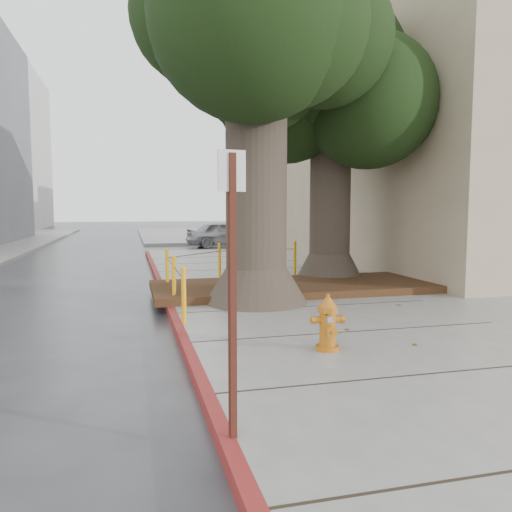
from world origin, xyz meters
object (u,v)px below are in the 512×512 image
(signpost, at_px, (232,279))
(car_red, at_px, (347,235))
(car_silver, at_px, (225,234))
(fire_hydrant, at_px, (328,323))

(signpost, xyz_separation_m, car_red, (10.93, 21.69, -0.92))
(signpost, xyz_separation_m, car_silver, (4.03, 21.68, -0.79))
(signpost, distance_m, car_red, 24.30)
(fire_hydrant, bearing_deg, signpost, -122.64)
(signpost, bearing_deg, fire_hydrant, 40.74)
(car_red, bearing_deg, fire_hydrant, 153.05)
(car_red, bearing_deg, car_silver, 88.36)
(signpost, height_order, car_silver, signpost)
(fire_hydrant, relative_size, car_silver, 0.19)
(car_silver, bearing_deg, signpost, 167.54)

